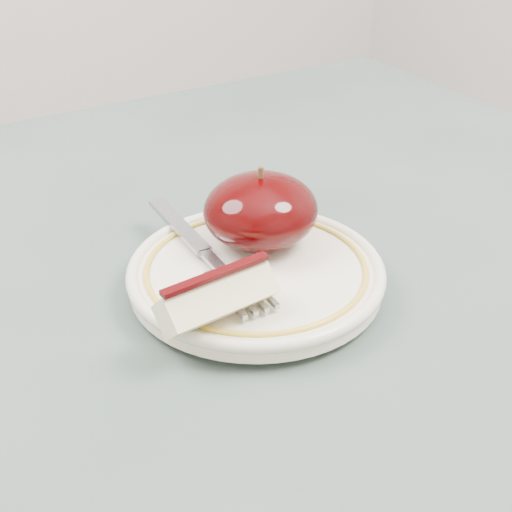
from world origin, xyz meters
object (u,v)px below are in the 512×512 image
apple_half (261,211)px  table (257,414)px  plate (256,273)px  fork (205,253)px

apple_half → table: bearing=-122.7°
plate → apple_half: 0.05m
plate → apple_half: bearing=53.8°
table → fork: 0.13m
plate → fork: fork is taller
apple_half → plate: bearing=-126.2°
table → fork: bearing=97.5°
plate → table: bearing=-119.1°
fork → plate: bearing=-137.6°
table → fork: fork is taller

